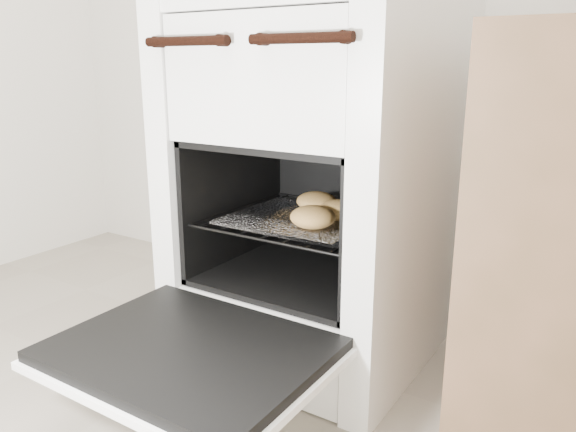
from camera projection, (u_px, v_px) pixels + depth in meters
name	position (u px, v px, depth m)	size (l,w,h in m)	color
stove	(319.00, 185.00, 1.52)	(0.63, 0.70, 0.96)	white
oven_door	(190.00, 353.00, 1.16)	(0.56, 0.44, 0.04)	black
oven_rack	(305.00, 219.00, 1.49)	(0.46, 0.44, 0.01)	black
foil_sheet	(301.00, 219.00, 1.47)	(0.36, 0.31, 0.01)	white
baked_rolls	(332.00, 208.00, 1.45)	(0.28, 0.32, 0.05)	tan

